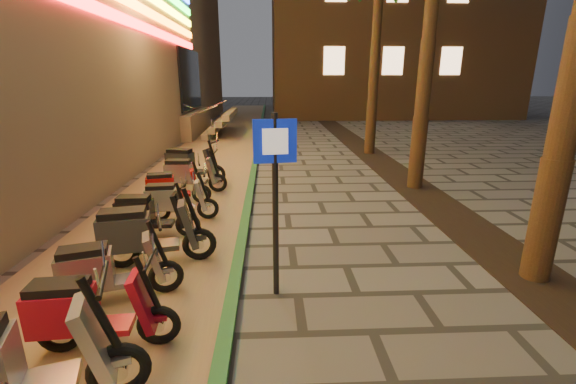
{
  "coord_description": "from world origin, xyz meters",
  "views": [
    {
      "loc": [
        -0.36,
        -3.03,
        2.9
      ],
      "look_at": [
        -0.09,
        2.69,
        1.2
      ],
      "focal_mm": 24.0,
      "sensor_mm": 36.0,
      "label": 1
    }
  ],
  "objects_px": {
    "scooter_6": "(106,270)",
    "scooter_9": "(173,200)",
    "scooter_5": "(86,312)",
    "scooter_12": "(189,164)",
    "scooter_7": "(143,234)",
    "scooter_4": "(2,369)",
    "pedestrian_sign": "(275,182)",
    "scooter_11": "(188,174)",
    "scooter_8": "(148,214)",
    "scooter_10": "(171,187)"
  },
  "relations": [
    {
      "from": "pedestrian_sign",
      "to": "scooter_4",
      "type": "bearing_deg",
      "value": -146.68
    },
    {
      "from": "pedestrian_sign",
      "to": "scooter_7",
      "type": "xyz_separation_m",
      "value": [
        -2.07,
        0.94,
        -1.07
      ]
    },
    {
      "from": "scooter_11",
      "to": "scooter_7",
      "type": "bearing_deg",
      "value": -85.68
    },
    {
      "from": "scooter_5",
      "to": "scooter_9",
      "type": "xyz_separation_m",
      "value": [
        -0.03,
        4.03,
        -0.02
      ]
    },
    {
      "from": "scooter_4",
      "to": "scooter_12",
      "type": "relative_size",
      "value": 1.05
    },
    {
      "from": "scooter_5",
      "to": "scooter_7",
      "type": "relative_size",
      "value": 0.87
    },
    {
      "from": "scooter_5",
      "to": "scooter_12",
      "type": "bearing_deg",
      "value": 88.0
    },
    {
      "from": "scooter_4",
      "to": "scooter_12",
      "type": "distance_m",
      "value": 8.17
    },
    {
      "from": "scooter_7",
      "to": "scooter_12",
      "type": "distance_m",
      "value": 5.23
    },
    {
      "from": "scooter_6",
      "to": "scooter_9",
      "type": "distance_m",
      "value": 3.09
    },
    {
      "from": "scooter_7",
      "to": "scooter_11",
      "type": "xyz_separation_m",
      "value": [
        -0.14,
        4.17,
        -0.06
      ]
    },
    {
      "from": "scooter_5",
      "to": "scooter_11",
      "type": "xyz_separation_m",
      "value": [
        -0.14,
        6.18,
        0.01
      ]
    },
    {
      "from": "scooter_5",
      "to": "scooter_6",
      "type": "xyz_separation_m",
      "value": [
        -0.17,
        0.95,
        -0.0
      ]
    },
    {
      "from": "scooter_10",
      "to": "scooter_5",
      "type": "bearing_deg",
      "value": -99.08
    },
    {
      "from": "scooter_7",
      "to": "scooter_11",
      "type": "bearing_deg",
      "value": 80.7
    },
    {
      "from": "scooter_10",
      "to": "scooter_11",
      "type": "xyz_separation_m",
      "value": [
        0.18,
        1.13,
        0.04
      ]
    },
    {
      "from": "pedestrian_sign",
      "to": "scooter_10",
      "type": "xyz_separation_m",
      "value": [
        -2.4,
        3.99,
        -1.17
      ]
    },
    {
      "from": "pedestrian_sign",
      "to": "scooter_10",
      "type": "height_order",
      "value": "pedestrian_sign"
    },
    {
      "from": "scooter_6",
      "to": "scooter_7",
      "type": "height_order",
      "value": "scooter_7"
    },
    {
      "from": "scooter_4",
      "to": "scooter_9",
      "type": "height_order",
      "value": "scooter_4"
    },
    {
      "from": "scooter_6",
      "to": "scooter_11",
      "type": "xyz_separation_m",
      "value": [
        0.02,
        5.23,
        0.02
      ]
    },
    {
      "from": "pedestrian_sign",
      "to": "scooter_9",
      "type": "bearing_deg",
      "value": 117.89
    },
    {
      "from": "scooter_8",
      "to": "scooter_10",
      "type": "distance_m",
      "value": 1.91
    },
    {
      "from": "scooter_6",
      "to": "scooter_8",
      "type": "distance_m",
      "value": 2.2
    },
    {
      "from": "scooter_7",
      "to": "scooter_5",
      "type": "bearing_deg",
      "value": -101.11
    },
    {
      "from": "scooter_5",
      "to": "scooter_12",
      "type": "xyz_separation_m",
      "value": [
        -0.33,
        7.23,
        0.06
      ]
    },
    {
      "from": "scooter_9",
      "to": "scooter_11",
      "type": "distance_m",
      "value": 2.15
    },
    {
      "from": "scooter_4",
      "to": "scooter_5",
      "type": "relative_size",
      "value": 1.17
    },
    {
      "from": "scooter_4",
      "to": "scooter_5",
      "type": "bearing_deg",
      "value": 57.7
    },
    {
      "from": "scooter_12",
      "to": "scooter_8",
      "type": "bearing_deg",
      "value": -73.9
    },
    {
      "from": "scooter_7",
      "to": "scooter_11",
      "type": "relative_size",
      "value": 1.12
    },
    {
      "from": "scooter_10",
      "to": "scooter_6",
      "type": "bearing_deg",
      "value": -100.54
    },
    {
      "from": "scooter_4",
      "to": "scooter_7",
      "type": "distance_m",
      "value": 2.96
    },
    {
      "from": "scooter_10",
      "to": "scooter_12",
      "type": "bearing_deg",
      "value": 77.39
    },
    {
      "from": "scooter_4",
      "to": "scooter_7",
      "type": "bearing_deg",
      "value": 68.12
    },
    {
      "from": "scooter_7",
      "to": "scooter_9",
      "type": "distance_m",
      "value": 2.03
    },
    {
      "from": "scooter_9",
      "to": "pedestrian_sign",
      "type": "bearing_deg",
      "value": -60.68
    },
    {
      "from": "scooter_6",
      "to": "scooter_9",
      "type": "xyz_separation_m",
      "value": [
        0.14,
        3.08,
        -0.02
      ]
    },
    {
      "from": "scooter_9",
      "to": "scooter_12",
      "type": "relative_size",
      "value": 0.85
    },
    {
      "from": "scooter_7",
      "to": "scooter_9",
      "type": "xyz_separation_m",
      "value": [
        -0.03,
        2.03,
        -0.09
      ]
    },
    {
      "from": "scooter_6",
      "to": "scooter_8",
      "type": "relative_size",
      "value": 1.02
    },
    {
      "from": "scooter_6",
      "to": "scooter_8",
      "type": "xyz_separation_m",
      "value": [
        -0.12,
        2.19,
        -0.01
      ]
    },
    {
      "from": "scooter_6",
      "to": "scooter_7",
      "type": "xyz_separation_m",
      "value": [
        0.16,
        1.06,
        0.07
      ]
    },
    {
      "from": "pedestrian_sign",
      "to": "scooter_6",
      "type": "relative_size",
      "value": 1.62
    },
    {
      "from": "scooter_7",
      "to": "scooter_8",
      "type": "xyz_separation_m",
      "value": [
        -0.28,
        1.14,
        -0.08
      ]
    },
    {
      "from": "scooter_8",
      "to": "scooter_11",
      "type": "distance_m",
      "value": 3.04
    },
    {
      "from": "scooter_4",
      "to": "scooter_5",
      "type": "distance_m",
      "value": 0.98
    },
    {
      "from": "scooter_8",
      "to": "scooter_6",
      "type": "bearing_deg",
      "value": -87.52
    },
    {
      "from": "scooter_11",
      "to": "scooter_12",
      "type": "bearing_deg",
      "value": 102.67
    },
    {
      "from": "scooter_11",
      "to": "scooter_4",
      "type": "bearing_deg",
      "value": -88.52
    }
  ]
}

